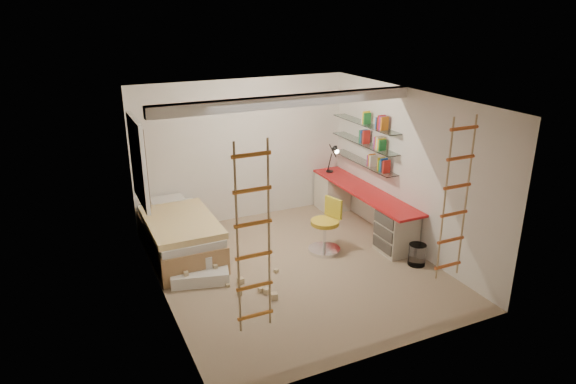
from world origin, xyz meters
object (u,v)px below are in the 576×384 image
swivel_chair (326,233)px  play_platform (198,268)px  desk (362,207)px  bed (180,235)px

swivel_chair → play_platform: (-2.12, 0.04, -0.18)m
desk → bed: size_ratio=1.40×
desk → swivel_chair: bearing=-152.9°
desk → play_platform: desk is taller
desk → play_platform: (-3.14, -0.48, -0.26)m
swivel_chair → bed: bearing=157.8°
swivel_chair → desk: bearing=27.1°
bed → play_platform: (0.05, -0.85, -0.19)m
desk → play_platform: bearing=-171.3°
swivel_chair → play_platform: bearing=178.9°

